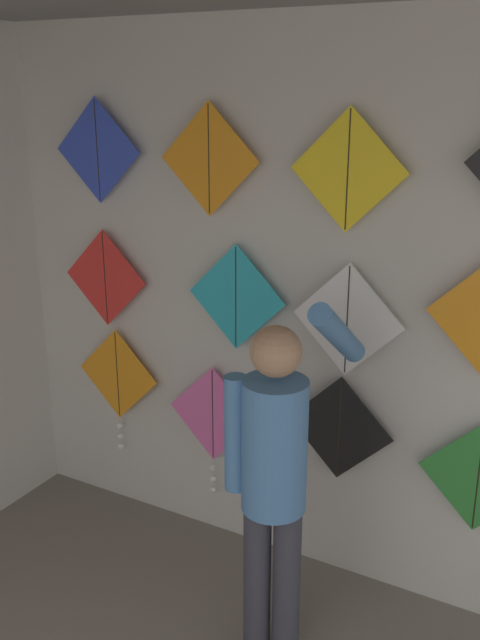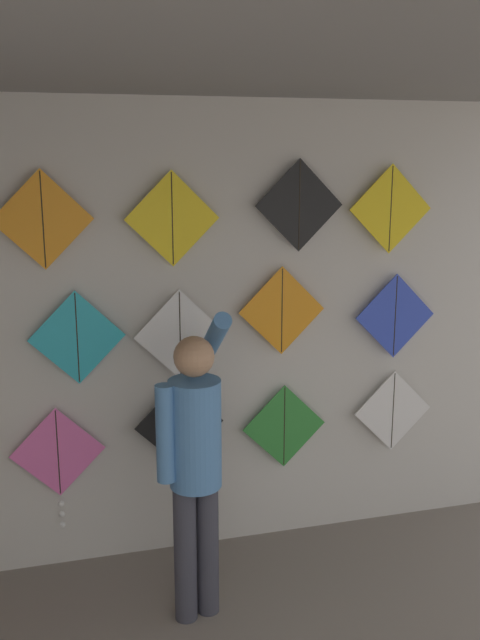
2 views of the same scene
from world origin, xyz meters
name	(u,v)px [view 1 (image 1 of 2)]	position (x,y,z in m)	size (l,w,h in m)	color
back_panel	(356,321)	(0.00, 3.75, 1.40)	(4.84, 0.06, 2.80)	beige
shopkeeper	(275,469)	(-0.06, 3.01, 0.95)	(0.42, 0.63, 1.69)	#383842
kite_0	(118,381)	(-1.41, 3.66, 0.83)	(0.55, 0.04, 0.76)	orange
kite_1	(213,421)	(-0.76, 3.66, 0.72)	(0.55, 0.04, 0.76)	pink
kite_2	(339,428)	(-0.03, 3.66, 0.86)	(0.55, 0.01, 0.55)	black
kite_3	(478,478)	(0.65, 3.66, 0.78)	(0.55, 0.01, 0.55)	#338C38
kite_5	(105,278)	(-1.45, 3.66, 1.44)	(0.55, 0.01, 0.55)	red
kite_6	(236,297)	(-0.61, 3.66, 1.45)	(0.55, 0.01, 0.55)	#28B2C6
kite_7	(347,320)	(-0.01, 3.66, 1.43)	(0.55, 0.01, 0.55)	white
kite_10	(98,151)	(-1.45, 3.66, 2.14)	(0.55, 0.01, 0.55)	blue
kite_11	(209,160)	(-0.76, 3.66, 2.13)	(0.55, 0.01, 0.55)	orange
kite_12	(348,170)	(-0.04, 3.66, 2.12)	(0.55, 0.01, 0.55)	yellow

